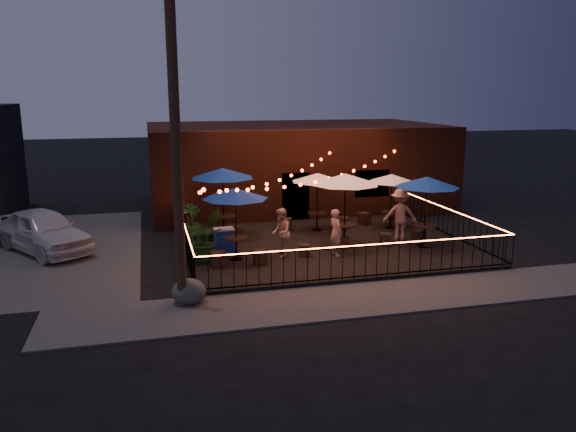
# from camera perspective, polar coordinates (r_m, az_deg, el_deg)

# --- Properties ---
(ground) EXTENTS (110.00, 110.00, 0.00)m
(ground) POSITION_cam_1_polar(r_m,az_deg,el_deg) (18.78, 5.54, -4.83)
(ground) COLOR black
(ground) RESTS_ON ground
(patio) EXTENTS (10.00, 8.00, 0.15)m
(patio) POSITION_cam_1_polar(r_m,az_deg,el_deg) (20.57, 3.67, -3.02)
(patio) COLOR black
(patio) RESTS_ON ground
(sidewalk) EXTENTS (18.00, 2.50, 0.05)m
(sidewalk) POSITION_cam_1_polar(r_m,az_deg,el_deg) (15.92, 9.51, -8.11)
(sidewalk) COLOR #413F3C
(sidewalk) RESTS_ON ground
(brick_building) EXTENTS (14.00, 8.00, 4.00)m
(brick_building) POSITION_cam_1_polar(r_m,az_deg,el_deg) (27.99, 0.66, 5.20)
(brick_building) COLOR #3C1B10
(brick_building) RESTS_ON ground
(utility_pole) EXTENTS (0.26, 0.26, 8.00)m
(utility_pole) POSITION_cam_1_polar(r_m,az_deg,el_deg) (14.35, -11.28, 5.93)
(utility_pole) COLOR #3B2518
(utility_pole) RESTS_ON ground
(fence_front) EXTENTS (10.00, 0.04, 1.04)m
(fence_front) POSITION_cam_1_polar(r_m,az_deg,el_deg) (16.80, 7.88, -4.63)
(fence_front) COLOR black
(fence_front) RESTS_ON patio
(fence_left) EXTENTS (0.04, 8.00, 1.04)m
(fence_left) POSITION_cam_1_polar(r_m,az_deg,el_deg) (19.51, -10.44, -2.29)
(fence_left) COLOR black
(fence_left) RESTS_ON patio
(fence_right) EXTENTS (0.04, 8.00, 1.04)m
(fence_right) POSITION_cam_1_polar(r_m,az_deg,el_deg) (22.43, 15.94, -0.62)
(fence_right) COLOR black
(fence_right) RESTS_ON patio
(festoon_lights) EXTENTS (10.02, 8.72, 1.32)m
(festoon_lights) POSITION_cam_1_polar(r_m,az_deg,el_deg) (19.48, 1.21, 3.48)
(festoon_lights) COLOR #F81D08
(festoon_lights) RESTS_ON ground
(cafe_table_0) EXTENTS (2.28, 2.28, 2.39)m
(cafe_table_0) POSITION_cam_1_polar(r_m,az_deg,el_deg) (18.20, -5.39, 2.19)
(cafe_table_0) COLOR black
(cafe_table_0) RESTS_ON patio
(cafe_table_1) EXTENTS (2.95, 2.95, 2.64)m
(cafe_table_1) POSITION_cam_1_polar(r_m,az_deg,el_deg) (21.20, -6.68, 4.26)
(cafe_table_1) COLOR black
(cafe_table_1) RESTS_ON patio
(cafe_table_2) EXTENTS (2.41, 2.41, 2.64)m
(cafe_table_2) POSITION_cam_1_polar(r_m,az_deg,el_deg) (19.69, 5.86, 3.65)
(cafe_table_2) COLOR black
(cafe_table_2) RESTS_ON patio
(cafe_table_3) EXTENTS (2.48, 2.48, 2.30)m
(cafe_table_3) POSITION_cam_1_polar(r_m,az_deg,el_deg) (22.12, 3.02, 3.86)
(cafe_table_3) COLOR black
(cafe_table_3) RESTS_ON patio
(cafe_table_4) EXTENTS (3.00, 3.00, 2.53)m
(cafe_table_4) POSITION_cam_1_polar(r_m,az_deg,el_deg) (20.23, 13.93, 3.28)
(cafe_table_4) COLOR black
(cafe_table_4) RESTS_ON patio
(cafe_table_5) EXTENTS (2.53, 2.53, 2.21)m
(cafe_table_5) POSITION_cam_1_polar(r_m,az_deg,el_deg) (22.84, 10.50, 3.72)
(cafe_table_5) COLOR black
(cafe_table_5) RESTS_ON patio
(bistro_chair_0) EXTENTS (0.43, 0.43, 0.51)m
(bistro_chair_0) POSITION_cam_1_polar(r_m,az_deg,el_deg) (17.90, -7.09, -4.40)
(bistro_chair_0) COLOR black
(bistro_chair_0) RESTS_ON patio
(bistro_chair_1) EXTENTS (0.40, 0.40, 0.46)m
(bistro_chair_1) POSITION_cam_1_polar(r_m,az_deg,el_deg) (18.07, -2.83, -4.22)
(bistro_chair_1) COLOR black
(bistro_chair_1) RESTS_ON patio
(bistro_chair_2) EXTENTS (0.47, 0.47, 0.49)m
(bistro_chair_2) POSITION_cam_1_polar(r_m,az_deg,el_deg) (21.56, -8.19, -1.52)
(bistro_chair_2) COLOR black
(bistro_chair_2) RESTS_ON patio
(bistro_chair_3) EXTENTS (0.45, 0.45, 0.44)m
(bistro_chair_3) POSITION_cam_1_polar(r_m,az_deg,el_deg) (21.42, -5.18, -1.60)
(bistro_chair_3) COLOR black
(bistro_chair_3) RESTS_ON patio
(bistro_chair_4) EXTENTS (0.45, 0.45, 0.40)m
(bistro_chair_4) POSITION_cam_1_polar(r_m,az_deg,el_deg) (18.96, 1.68, -3.50)
(bistro_chair_4) COLOR black
(bistro_chair_4) RESTS_ON patio
(bistro_chair_5) EXTENTS (0.45, 0.45, 0.41)m
(bistro_chair_5) POSITION_cam_1_polar(r_m,az_deg,el_deg) (19.99, 5.73, -2.69)
(bistro_chair_5) COLOR black
(bistro_chair_5) RESTS_ON patio
(bistro_chair_6) EXTENTS (0.56, 0.56, 0.52)m
(bistro_chair_6) POSITION_cam_1_polar(r_m,az_deg,el_deg) (22.29, -0.22, -0.88)
(bistro_chair_6) COLOR black
(bistro_chair_6) RESTS_ON patio
(bistro_chair_7) EXTENTS (0.57, 0.57, 0.51)m
(bistro_chair_7) POSITION_cam_1_polar(r_m,az_deg,el_deg) (22.64, 5.59, -0.74)
(bistro_chair_7) COLOR black
(bistro_chair_7) RESTS_ON patio
(bistro_chair_8) EXTENTS (0.48, 0.48, 0.45)m
(bistro_chair_8) POSITION_cam_1_polar(r_m,az_deg,el_deg) (20.51, 9.85, -2.36)
(bistro_chair_8) COLOR black
(bistro_chair_8) RESTS_ON patio
(bistro_chair_9) EXTENTS (0.47, 0.47, 0.47)m
(bistro_chair_9) POSITION_cam_1_polar(r_m,az_deg,el_deg) (21.10, 13.11, -2.06)
(bistro_chair_9) COLOR black
(bistro_chair_9) RESTS_ON patio
(bistro_chair_10) EXTENTS (0.55, 0.55, 0.49)m
(bistro_chair_10) POSITION_cam_1_polar(r_m,az_deg,el_deg) (23.63, 7.77, -0.25)
(bistro_chair_10) COLOR black
(bistro_chair_10) RESTS_ON patio
(bistro_chair_11) EXTENTS (0.38, 0.38, 0.42)m
(bistro_chair_11) POSITION_cam_1_polar(r_m,az_deg,el_deg) (23.66, 10.79, -0.44)
(bistro_chair_11) COLOR black
(bistro_chair_11) RESTS_ON patio
(patron_a) EXTENTS (0.52, 0.66, 1.61)m
(patron_a) POSITION_cam_1_polar(r_m,az_deg,el_deg) (18.94, 4.85, -1.66)
(patron_a) COLOR tan
(patron_a) RESTS_ON patio
(patron_b) EXTENTS (0.79, 0.92, 1.64)m
(patron_b) POSITION_cam_1_polar(r_m,az_deg,el_deg) (18.77, -0.73, -1.69)
(patron_b) COLOR tan
(patron_b) RESTS_ON patio
(patron_c) EXTENTS (1.41, 1.07, 1.93)m
(patron_c) POSITION_cam_1_polar(r_m,az_deg,el_deg) (21.25, 11.32, 0.15)
(patron_c) COLOR tan
(patron_c) RESTS_ON patio
(potted_shrub_a) EXTENTS (1.35, 1.22, 1.33)m
(potted_shrub_a) POSITION_cam_1_polar(r_m,az_deg,el_deg) (18.53, -8.51, -2.52)
(potted_shrub_a) COLOR #0D390A
(potted_shrub_a) RESTS_ON patio
(potted_shrub_b) EXTENTS (0.81, 0.67, 1.40)m
(potted_shrub_b) POSITION_cam_1_polar(r_m,az_deg,el_deg) (20.06, -7.85, -1.23)
(potted_shrub_b) COLOR #163E14
(potted_shrub_b) RESTS_ON patio
(potted_shrub_c) EXTENTS (0.93, 0.93, 1.31)m
(potted_shrub_c) POSITION_cam_1_polar(r_m,az_deg,el_deg) (21.46, -9.77, -0.51)
(potted_shrub_c) COLOR #1A3C0D
(potted_shrub_c) RESTS_ON patio
(cooler) EXTENTS (0.70, 0.53, 0.88)m
(cooler) POSITION_cam_1_polar(r_m,az_deg,el_deg) (19.33, -6.50, -2.50)
(cooler) COLOR #193AA7
(cooler) RESTS_ON patio
(boulder) EXTENTS (1.14, 1.07, 0.71)m
(boulder) POSITION_cam_1_polar(r_m,az_deg,el_deg) (15.37, -10.02, -7.59)
(boulder) COLOR #41413D
(boulder) RESTS_ON ground
(car_white) EXTENTS (4.07, 4.74, 1.54)m
(car_white) POSITION_cam_1_polar(r_m,az_deg,el_deg) (21.66, -23.60, -1.38)
(car_white) COLOR white
(car_white) RESTS_ON ground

